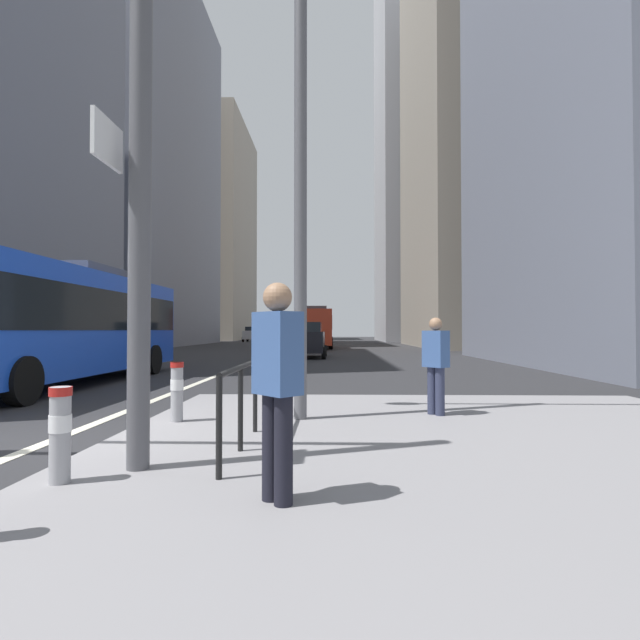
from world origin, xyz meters
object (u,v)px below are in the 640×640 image
Objects in this scene: city_bus_blue_oncoming at (63,319)px; bollard_back at (177,388)px; bollard_right at (60,429)px; car_receding_near at (308,340)px; pedestrian_walking at (277,379)px; car_oncoming_mid at (252,334)px; city_bus_red_receding at (316,326)px; city_bus_red_distant at (318,327)px; pedestrian_waiting at (436,361)px; street_lamp_post at (301,90)px.

bollard_back is (5.08, -5.90, -1.19)m from city_bus_blue_oncoming.
car_receding_near is at bearing 87.26° from bollard_right.
pedestrian_walking is (0.94, -22.83, 0.14)m from car_receding_near.
car_oncoming_mid is at bearing 99.64° from pedestrian_walking.
city_bus_red_receding and city_bus_red_distant have the same top height.
pedestrian_waiting is at bearing -77.57° from car_oncoming_mid.
city_bus_red_distant is 52.00m from bollard_back.
city_bus_blue_oncoming is 10.21m from bollard_right.
city_bus_red_receding reaches higher than pedestrian_walking.
street_lamp_post is (6.92, -5.64, 3.45)m from city_bus_blue_oncoming.
city_bus_red_receding reaches higher than bollard_back.
pedestrian_walking reaches higher than bollard_back.
city_bus_blue_oncoming reaches higher than car_oncoming_mid.
pedestrian_walking is at bearing -53.06° from city_bus_blue_oncoming.
city_bus_blue_oncoming is 9.57m from street_lamp_post.
pedestrian_walking is (1.02, -37.66, -0.71)m from city_bus_red_receding.
street_lamp_post is at bearing 90.94° from pedestrian_walking.
car_oncoming_mid is (-8.78, 4.28, -0.85)m from city_bus_red_distant.
bollard_right is at bearing -91.53° from city_bus_red_receding.
city_bus_red_distant is 6.60× the size of pedestrian_walking.
city_bus_blue_oncoming is at bearing -86.42° from car_oncoming_mid.
city_bus_red_receding is at bearing 78.14° from city_bus_blue_oncoming.
city_bus_red_receding is 7.33× the size of pedestrian_waiting.
city_bus_red_distant is (5.62, 46.08, 0.00)m from city_bus_blue_oncoming.
bollard_back is at bearing -49.31° from city_bus_blue_oncoming.
city_bus_blue_oncoming is at bearing 130.69° from bollard_back.
bollard_right is at bearing -82.19° from car_oncoming_mid.
bollard_right is (-0.66, -54.92, -1.21)m from city_bus_red_distant.
pedestrian_walking is (1.90, -3.38, 0.49)m from bollard_back.
car_oncoming_mid reaches higher than pedestrian_waiting.
street_lamp_post is at bearing 8.19° from bollard_back.
city_bus_blue_oncoming is 11.63m from pedestrian_walking.
bollard_right is at bearing -92.18° from bollard_back.
pedestrian_walking is at bearing -60.63° from bollard_back.
city_bus_blue_oncoming reaches higher than car_receding_near.
city_bus_blue_oncoming is 50.46m from car_oncoming_mid.
car_receding_near is 4.76× the size of bollard_back.
street_lamp_post reaches higher than city_bus_red_distant.
car_oncoming_mid is at bearing 98.32° from bollard_back.
city_bus_red_distant is (-0.33, 17.70, 0.00)m from city_bus_red_receding.
city_bus_red_receding is 2.72× the size of car_receding_near.
city_bus_red_distant is at bearing 90.72° from car_receding_near.
car_oncoming_mid reaches higher than bollard_back.
street_lamp_post is at bearing -79.81° from car_oncoming_mid.
city_bus_red_distant reaches higher than car_receding_near.
car_receding_near is 4.92× the size of bollard_right.
car_oncoming_mid is (-3.15, 50.36, -0.85)m from city_bus_blue_oncoming.
city_bus_blue_oncoming is 29.00m from city_bus_red_receding.
city_bus_blue_oncoming is at bearing -114.01° from car_receding_near.
car_receding_near is (0.08, -14.83, -0.85)m from city_bus_red_receding.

